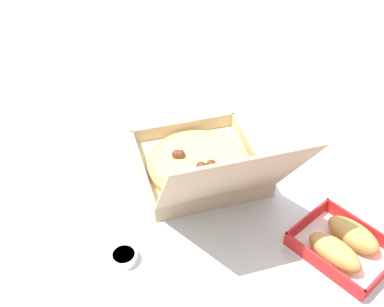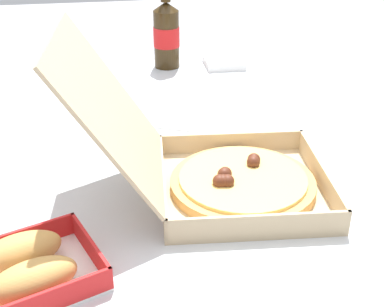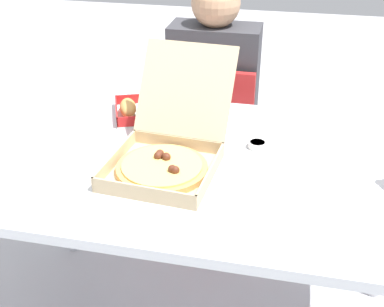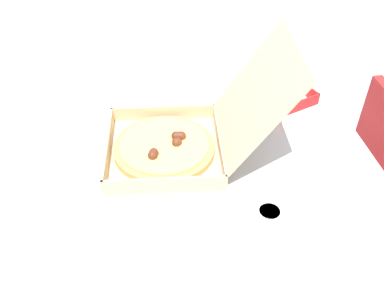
{
  "view_description": "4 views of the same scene",
  "coord_description": "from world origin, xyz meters",
  "px_view_note": "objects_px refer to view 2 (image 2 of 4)",
  "views": [
    {
      "loc": [
        0.24,
        0.7,
        1.55
      ],
      "look_at": [
        -0.07,
        -0.09,
        0.82
      ],
      "focal_mm": 43.68,
      "sensor_mm": 36.0,
      "label": 1
    },
    {
      "loc": [
        -0.86,
        0.12,
        1.26
      ],
      "look_at": [
        -0.04,
        -0.02,
        0.81
      ],
      "focal_mm": 49.56,
      "sensor_mm": 36.0,
      "label": 2
    },
    {
      "loc": [
        0.24,
        -1.22,
        1.49
      ],
      "look_at": [
        -0.02,
        -0.01,
        0.77
      ],
      "focal_mm": 45.84,
      "sensor_mm": 36.0,
      "label": 3
    },
    {
      "loc": [
        0.74,
        -0.15,
        1.47
      ],
      "look_at": [
        -0.02,
        -0.04,
        0.8
      ],
      "focal_mm": 40.23,
      "sensor_mm": 36.0,
      "label": 4
    }
  ],
  "objects_px": {
    "cola_bottle": "(166,34)",
    "dipping_sauce_cup": "(120,134)",
    "pizza_box_open": "(221,171)",
    "paper_menu": "(178,110)",
    "napkin_pile": "(224,62)",
    "bread_side_box": "(26,269)"
  },
  "relations": [
    {
      "from": "cola_bottle",
      "to": "dipping_sauce_cup",
      "type": "bearing_deg",
      "value": 160.87
    },
    {
      "from": "pizza_box_open",
      "to": "paper_menu",
      "type": "relative_size",
      "value": 2.22
    },
    {
      "from": "pizza_box_open",
      "to": "napkin_pile",
      "type": "bearing_deg",
      "value": -12.91
    },
    {
      "from": "bread_side_box",
      "to": "dipping_sauce_cup",
      "type": "relative_size",
      "value": 4.14
    },
    {
      "from": "bread_side_box",
      "to": "napkin_pile",
      "type": "bearing_deg",
      "value": -28.49
    },
    {
      "from": "paper_menu",
      "to": "dipping_sauce_cup",
      "type": "relative_size",
      "value": 3.75
    },
    {
      "from": "cola_bottle",
      "to": "dipping_sauce_cup",
      "type": "relative_size",
      "value": 4.0
    },
    {
      "from": "paper_menu",
      "to": "napkin_pile",
      "type": "relative_size",
      "value": 1.91
    },
    {
      "from": "napkin_pile",
      "to": "dipping_sauce_cup",
      "type": "bearing_deg",
      "value": 143.16
    },
    {
      "from": "dipping_sauce_cup",
      "to": "bread_side_box",
      "type": "bearing_deg",
      "value": 161.36
    },
    {
      "from": "pizza_box_open",
      "to": "dipping_sauce_cup",
      "type": "bearing_deg",
      "value": 34.43
    },
    {
      "from": "paper_menu",
      "to": "napkin_pile",
      "type": "distance_m",
      "value": 0.35
    },
    {
      "from": "pizza_box_open",
      "to": "cola_bottle",
      "type": "height_order",
      "value": "pizza_box_open"
    },
    {
      "from": "pizza_box_open",
      "to": "bread_side_box",
      "type": "height_order",
      "value": "pizza_box_open"
    },
    {
      "from": "pizza_box_open",
      "to": "dipping_sauce_cup",
      "type": "xyz_separation_m",
      "value": [
        0.24,
        0.17,
        -0.03
      ]
    },
    {
      "from": "pizza_box_open",
      "to": "napkin_pile",
      "type": "relative_size",
      "value": 4.23
    },
    {
      "from": "pizza_box_open",
      "to": "paper_menu",
      "type": "xyz_separation_m",
      "value": [
        0.37,
        0.02,
        -0.04
      ]
    },
    {
      "from": "bread_side_box",
      "to": "dipping_sauce_cup",
      "type": "bearing_deg",
      "value": -18.64
    },
    {
      "from": "pizza_box_open",
      "to": "dipping_sauce_cup",
      "type": "distance_m",
      "value": 0.3
    },
    {
      "from": "napkin_pile",
      "to": "bread_side_box",
      "type": "bearing_deg",
      "value": 151.51
    },
    {
      "from": "cola_bottle",
      "to": "napkin_pile",
      "type": "xyz_separation_m",
      "value": [
        -0.02,
        -0.16,
        -0.08
      ]
    },
    {
      "from": "pizza_box_open",
      "to": "paper_menu",
      "type": "bearing_deg",
      "value": 3.81
    }
  ]
}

